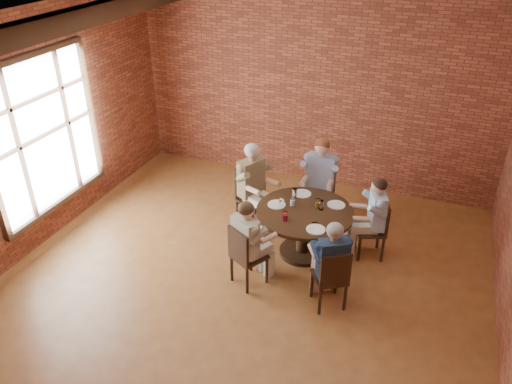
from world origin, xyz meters
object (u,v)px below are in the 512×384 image
(diner_b, at_px, (319,181))
(diner_e, at_px, (331,265))
(diner_c, at_px, (254,186))
(diner_d, at_px, (249,243))
(diner_a, at_px, (372,218))
(chair_b, at_px, (320,188))
(smartphone, at_px, (315,225))
(chair_c, at_px, (250,193))
(dining_table, at_px, (304,223))
(chair_d, at_px, (244,254))
(chair_a, at_px, (376,227))
(chair_e, at_px, (332,277))

(diner_b, distance_m, diner_e, 2.08)
(diner_c, relative_size, diner_d, 1.09)
(diner_a, height_order, diner_e, diner_a)
(diner_a, relative_size, diner_b, 0.91)
(diner_a, relative_size, diner_e, 1.01)
(chair_b, height_order, diner_c, diner_c)
(diner_b, xyz_separation_m, smartphone, (0.29, -1.36, 0.05))
(chair_b, distance_m, chair_c, 1.15)
(smartphone, bearing_deg, chair_b, 92.59)
(diner_b, bearing_deg, diner_e, -74.41)
(dining_table, bearing_deg, chair_d, -119.52)
(chair_b, bearing_deg, diner_a, -42.62)
(diner_a, bearing_deg, diner_c, -115.39)
(chair_d, height_order, smartphone, chair_d)
(diner_a, bearing_deg, diner_e, -33.16)
(chair_c, height_order, diner_d, diner_d)
(chair_b, xyz_separation_m, diner_d, (-0.44, -2.02, 0.12))
(smartphone, bearing_deg, diner_d, -151.32)
(diner_d, relative_size, diner_e, 1.01)
(dining_table, bearing_deg, chair_a, 19.69)
(diner_a, xyz_separation_m, chair_d, (-1.46, -1.29, -0.14))
(diner_a, xyz_separation_m, chair_b, (-0.98, 0.80, -0.11))
(smartphone, bearing_deg, diner_a, 34.74)
(dining_table, height_order, diner_d, diner_d)
(chair_a, xyz_separation_m, chair_e, (-0.33, -1.35, -0.00))
(chair_e, bearing_deg, dining_table, -90.00)
(chair_a, height_order, chair_e, chair_a)
(diner_a, height_order, smartphone, diner_a)
(diner_d, xyz_separation_m, chair_e, (1.16, -0.10, -0.15))
(diner_b, relative_size, smartphone, 9.51)
(diner_d, bearing_deg, chair_c, -39.38)
(dining_table, height_order, chair_a, chair_a)
(diner_d, distance_m, chair_e, 1.17)
(chair_c, height_order, smartphone, chair_c)
(chair_c, xyz_separation_m, chair_d, (0.52, -1.52, -0.03))
(chair_c, height_order, chair_e, chair_c)
(chair_b, distance_m, chair_e, 2.24)
(dining_table, bearing_deg, diner_e, -56.74)
(diner_a, height_order, chair_d, diner_a)
(chair_c, relative_size, diner_e, 0.77)
(diner_e, bearing_deg, diner_c, -75.53)
(diner_a, bearing_deg, chair_d, -68.24)
(diner_c, distance_m, diner_e, 2.15)
(dining_table, bearing_deg, diner_a, 19.69)
(chair_c, xyz_separation_m, diner_e, (1.68, -1.49, 0.11))
(dining_table, bearing_deg, chair_e, -56.74)
(chair_e, xyz_separation_m, smartphone, (-0.42, 0.67, 0.26))
(chair_e, bearing_deg, smartphone, -91.25)
(chair_c, bearing_deg, chair_a, -68.03)
(chair_c, distance_m, diner_d, 1.56)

